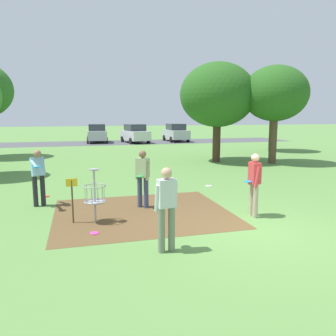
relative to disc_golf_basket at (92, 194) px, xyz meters
The scene contains 17 objects.
ground_plane 4.10m from the disc_golf_basket, 24.57° to the right, with size 160.00×160.00×0.00m, color #5B8942.
dirt_tee_pad 1.65m from the disc_golf_basket, 19.40° to the left, with size 4.82×4.11×0.01m, color brown.
disc_golf_basket is the anchor object (origin of this frame).
player_foreground_watching 2.64m from the disc_golf_basket, 59.31° to the right, with size 0.49×0.43×1.71m.
player_throwing 2.51m from the disc_golf_basket, 126.38° to the left, with size 0.47×1.17×1.71m.
player_waiting_left 4.26m from the disc_golf_basket, ahead, with size 0.41×0.48×1.71m.
player_waiting_right 1.84m from the disc_golf_basket, 34.72° to the left, with size 0.45×0.45×1.71m.
frisbee_near_basket 5.67m from the disc_golf_basket, 36.38° to the left, with size 0.25×0.25×0.02m, color white.
frisbee_by_tee 1.13m from the disc_golf_basket, 91.14° to the right, with size 0.22×0.22×0.02m, color #E53D99.
frisbee_mid_grass 3.54m from the disc_golf_basket, 113.72° to the left, with size 0.20×0.20×0.02m, color red.
tree_near_right 13.57m from the disc_golf_basket, 38.32° to the left, with size 3.60×3.60×5.44m.
tree_mid_center 19.92m from the disc_golf_basket, 45.03° to the left, with size 3.51×3.51×5.27m.
tree_mid_right 12.62m from the disc_golf_basket, 51.94° to the left, with size 4.32×4.32×5.71m.
parking_lot_strip 25.36m from the disc_golf_basket, 81.69° to the left, with size 36.00×6.00×0.01m, color #4C4C51.
parked_car_leftmost 25.83m from the disc_golf_basket, 86.50° to the left, with size 2.10×4.26×1.84m.
parked_car_center_left 25.01m from the disc_golf_basket, 77.98° to the left, with size 2.53×4.46×1.84m.
parked_car_center_right 26.92m from the disc_golf_basket, 69.01° to the left, with size 2.04×4.23×1.84m.
Camera 1 is at (-3.96, -6.73, 2.71)m, focal length 35.57 mm.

